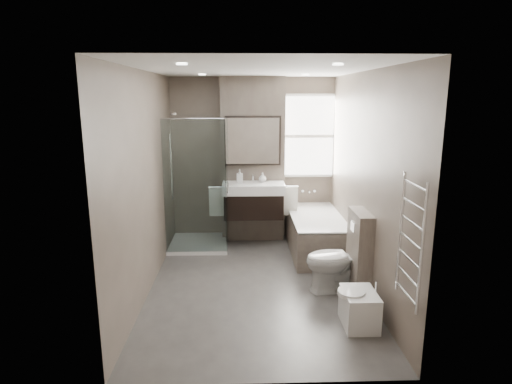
{
  "coord_description": "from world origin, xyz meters",
  "views": [
    {
      "loc": [
        -0.17,
        -4.98,
        2.32
      ],
      "look_at": [
        -0.0,
        0.15,
        1.15
      ],
      "focal_mm": 30.0,
      "sensor_mm": 36.0,
      "label": 1
    }
  ],
  "objects_px": {
    "bathtub": "(316,232)",
    "bidet": "(359,308)",
    "vanity": "(253,200)",
    "toilet": "(338,260)"
  },
  "relations": [
    {
      "from": "bathtub",
      "to": "bidet",
      "type": "height_order",
      "value": "bathtub"
    },
    {
      "from": "bathtub",
      "to": "vanity",
      "type": "bearing_deg",
      "value": 160.63
    },
    {
      "from": "vanity",
      "to": "bathtub",
      "type": "bearing_deg",
      "value": -19.37
    },
    {
      "from": "vanity",
      "to": "bathtub",
      "type": "height_order",
      "value": "vanity"
    },
    {
      "from": "toilet",
      "to": "bidet",
      "type": "relative_size",
      "value": 1.62
    },
    {
      "from": "bidet",
      "to": "vanity",
      "type": "bearing_deg",
      "value": 112.57
    },
    {
      "from": "bathtub",
      "to": "bidet",
      "type": "xyz_separation_m",
      "value": [
        0.09,
        -2.12,
        -0.12
      ]
    },
    {
      "from": "vanity",
      "to": "bidet",
      "type": "bearing_deg",
      "value": -67.43
    },
    {
      "from": "toilet",
      "to": "bathtub",
      "type": "bearing_deg",
      "value": 174.51
    },
    {
      "from": "bathtub",
      "to": "toilet",
      "type": "xyz_separation_m",
      "value": [
        0.05,
        -1.3,
        0.07
      ]
    }
  ]
}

